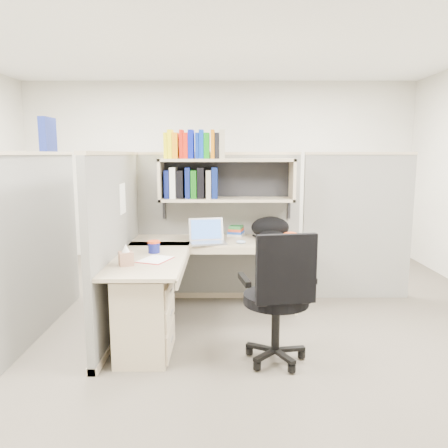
{
  "coord_description": "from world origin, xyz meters",
  "views": [
    {
      "loc": [
        0.06,
        -3.87,
        1.61
      ],
      "look_at": [
        0.07,
        0.25,
        0.95
      ],
      "focal_mm": 35.0,
      "sensor_mm": 36.0,
      "label": 1
    }
  ],
  "objects_px": {
    "backpack": "(271,228)",
    "snack_canister": "(154,247)",
    "laptop": "(208,231)",
    "desk": "(168,293)",
    "task_chair": "(277,318)"
  },
  "relations": [
    {
      "from": "backpack",
      "to": "snack_canister",
      "type": "height_order",
      "value": "backpack"
    },
    {
      "from": "laptop",
      "to": "backpack",
      "type": "bearing_deg",
      "value": 7.8
    },
    {
      "from": "laptop",
      "to": "snack_canister",
      "type": "relative_size",
      "value": 3.14
    },
    {
      "from": "desk",
      "to": "backpack",
      "type": "relative_size",
      "value": 4.42
    },
    {
      "from": "snack_canister",
      "to": "backpack",
      "type": "bearing_deg",
      "value": 29.0
    },
    {
      "from": "desk",
      "to": "snack_canister",
      "type": "distance_m",
      "value": 0.46
    },
    {
      "from": "laptop",
      "to": "backpack",
      "type": "xyz_separation_m",
      "value": [
        0.64,
        0.21,
        -0.01
      ]
    },
    {
      "from": "desk",
      "to": "laptop",
      "type": "bearing_deg",
      "value": 64.16
    },
    {
      "from": "desk",
      "to": "backpack",
      "type": "xyz_separation_m",
      "value": [
        0.96,
        0.87,
        0.41
      ]
    },
    {
      "from": "desk",
      "to": "laptop",
      "type": "distance_m",
      "value": 0.84
    },
    {
      "from": "snack_canister",
      "to": "desk",
      "type": "bearing_deg",
      "value": -59.11
    },
    {
      "from": "laptop",
      "to": "snack_canister",
      "type": "distance_m",
      "value": 0.63
    },
    {
      "from": "laptop",
      "to": "task_chair",
      "type": "bearing_deg",
      "value": -72.77
    },
    {
      "from": "laptop",
      "to": "task_chair",
      "type": "xyz_separation_m",
      "value": [
        0.56,
        -1.08,
        -0.48
      ]
    },
    {
      "from": "task_chair",
      "to": "snack_canister",
      "type": "bearing_deg",
      "value": 146.98
    }
  ]
}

